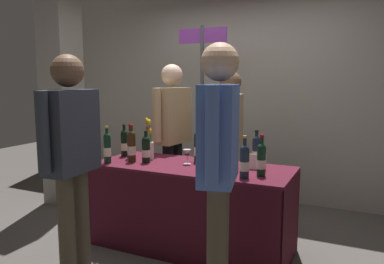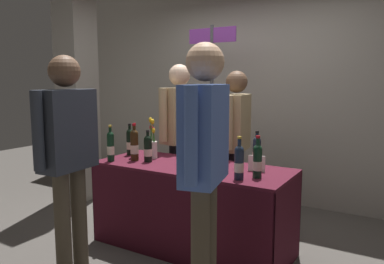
% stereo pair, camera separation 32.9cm
% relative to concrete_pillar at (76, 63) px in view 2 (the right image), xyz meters
% --- Properties ---
extents(ground_plane, '(12.00, 12.00, 0.00)m').
position_rel_concrete_pillar_xyz_m(ground_plane, '(2.01, -0.53, -1.73)').
color(ground_plane, '#514C47').
extents(back_partition, '(7.15, 0.12, 3.03)m').
position_rel_concrete_pillar_xyz_m(back_partition, '(2.01, 1.20, -0.22)').
color(back_partition, '#9E998E').
rests_on(back_partition, ground_plane).
extents(concrete_pillar, '(0.38, 0.38, 3.47)m').
position_rel_concrete_pillar_xyz_m(concrete_pillar, '(0.00, 0.00, 0.00)').
color(concrete_pillar, gray).
rests_on(concrete_pillar, ground_plane).
extents(tasting_table, '(1.77, 0.70, 0.77)m').
position_rel_concrete_pillar_xyz_m(tasting_table, '(2.01, -0.53, -1.20)').
color(tasting_table, '#4C1423').
rests_on(tasting_table, ground_plane).
extents(featured_wine_bottle, '(0.07, 0.07, 0.34)m').
position_rel_concrete_pillar_xyz_m(featured_wine_bottle, '(1.35, -0.52, -0.82)').
color(featured_wine_bottle, black).
rests_on(featured_wine_bottle, tasting_table).
extents(display_bottle_0, '(0.08, 0.08, 0.35)m').
position_rel_concrete_pillar_xyz_m(display_bottle_0, '(1.44, -0.63, -0.81)').
color(display_bottle_0, '#38230F').
rests_on(display_bottle_0, tasting_table).
extents(display_bottle_1, '(0.07, 0.07, 0.34)m').
position_rel_concrete_pillar_xyz_m(display_bottle_1, '(1.27, -0.77, -0.82)').
color(display_bottle_1, black).
rests_on(display_bottle_1, tasting_table).
extents(display_bottle_2, '(0.07, 0.07, 0.33)m').
position_rel_concrete_pillar_xyz_m(display_bottle_2, '(2.56, -0.75, -0.83)').
color(display_bottle_2, '#192333').
rests_on(display_bottle_2, tasting_table).
extents(display_bottle_3, '(0.08, 0.08, 0.32)m').
position_rel_concrete_pillar_xyz_m(display_bottle_3, '(2.21, -0.47, -0.82)').
color(display_bottle_3, '#38230F').
rests_on(display_bottle_3, tasting_table).
extents(display_bottle_4, '(0.07, 0.07, 0.32)m').
position_rel_concrete_pillar_xyz_m(display_bottle_4, '(1.23, -0.45, -0.83)').
color(display_bottle_4, black).
rests_on(display_bottle_4, tasting_table).
extents(display_bottle_5, '(0.08, 0.08, 0.30)m').
position_rel_concrete_pillar_xyz_m(display_bottle_5, '(1.58, -0.61, -0.84)').
color(display_bottle_5, black).
rests_on(display_bottle_5, tasting_table).
extents(display_bottle_6, '(0.07, 0.07, 0.33)m').
position_rel_concrete_pillar_xyz_m(display_bottle_6, '(2.66, -0.63, -0.83)').
color(display_bottle_6, black).
rests_on(display_bottle_6, tasting_table).
extents(display_bottle_7, '(0.07, 0.07, 0.32)m').
position_rel_concrete_pillar_xyz_m(display_bottle_7, '(2.53, -0.32, -0.82)').
color(display_bottle_7, '#192333').
rests_on(display_bottle_7, tasting_table).
extents(display_bottle_8, '(0.08, 0.08, 0.33)m').
position_rel_concrete_pillar_xyz_m(display_bottle_8, '(2.00, -0.38, -0.82)').
color(display_bottle_8, black).
rests_on(display_bottle_8, tasting_table).
extents(wine_glass_near_vendor, '(0.08, 0.08, 0.14)m').
position_rel_concrete_pillar_xyz_m(wine_glass_near_vendor, '(2.10, -0.29, -0.86)').
color(wine_glass_near_vendor, silver).
rests_on(wine_glass_near_vendor, tasting_table).
extents(wine_glass_mid, '(0.07, 0.07, 0.13)m').
position_rel_concrete_pillar_xyz_m(wine_glass_mid, '(1.95, -0.50, -0.86)').
color(wine_glass_mid, silver).
rests_on(wine_glass_mid, tasting_table).
extents(flower_vase, '(0.09, 0.08, 0.40)m').
position_rel_concrete_pillar_xyz_m(flower_vase, '(1.53, -0.46, -0.83)').
color(flower_vase, silver).
rests_on(flower_vase, tasting_table).
extents(brochure_stand, '(0.14, 0.03, 0.13)m').
position_rel_concrete_pillar_xyz_m(brochure_stand, '(2.58, -0.44, -0.90)').
color(brochure_stand, silver).
rests_on(brochure_stand, tasting_table).
extents(vendor_presenter, '(0.27, 0.59, 1.62)m').
position_rel_concrete_pillar_xyz_m(vendor_presenter, '(2.11, 0.18, -0.76)').
color(vendor_presenter, black).
rests_on(vendor_presenter, ground_plane).
extents(vendor_assistant, '(0.26, 0.60, 1.69)m').
position_rel_concrete_pillar_xyz_m(vendor_assistant, '(1.49, 0.08, -0.71)').
color(vendor_assistant, black).
rests_on(vendor_assistant, ground_plane).
extents(taster_foreground_right, '(0.31, 0.63, 1.75)m').
position_rel_concrete_pillar_xyz_m(taster_foreground_right, '(2.55, -1.28, -0.66)').
color(taster_foreground_right, '#4C4233').
rests_on(taster_foreground_right, ground_plane).
extents(taster_foreground_left, '(0.24, 0.61, 1.70)m').
position_rel_concrete_pillar_xyz_m(taster_foreground_left, '(1.45, -1.43, -0.70)').
color(taster_foreground_left, '#4C4233').
rests_on(taster_foreground_left, ground_plane).
extents(booth_signpost, '(0.59, 0.04, 2.14)m').
position_rel_concrete_pillar_xyz_m(booth_signpost, '(1.65, 0.51, -0.40)').
color(booth_signpost, '#47474C').
rests_on(booth_signpost, ground_plane).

